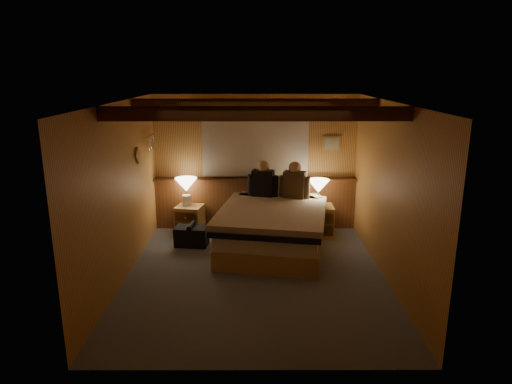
{
  "coord_description": "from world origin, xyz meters",
  "views": [
    {
      "loc": [
        0.0,
        -5.9,
        2.79
      ],
      "look_at": [
        0.01,
        0.4,
        1.11
      ],
      "focal_mm": 32.0,
      "sensor_mm": 36.0,
      "label": 1
    }
  ],
  "objects_px": {
    "duffel_bag": "(192,236)",
    "person_left": "(263,181)",
    "nightstand_right": "(318,221)",
    "lamp_left": "(186,186)",
    "person_right": "(295,183)",
    "nightstand_left": "(190,219)",
    "lamp_right": "(318,188)",
    "bed": "(273,228)"
  },
  "relations": [
    {
      "from": "lamp_left",
      "to": "person_left",
      "type": "relative_size",
      "value": 0.77
    },
    {
      "from": "nightstand_right",
      "to": "lamp_right",
      "type": "height_order",
      "value": "lamp_right"
    },
    {
      "from": "bed",
      "to": "person_right",
      "type": "relative_size",
      "value": 3.57
    },
    {
      "from": "duffel_bag",
      "to": "person_left",
      "type": "bearing_deg",
      "value": 30.56
    },
    {
      "from": "nightstand_left",
      "to": "lamp_right",
      "type": "relative_size",
      "value": 1.1
    },
    {
      "from": "nightstand_left",
      "to": "person_right",
      "type": "height_order",
      "value": "person_right"
    },
    {
      "from": "lamp_left",
      "to": "bed",
      "type": "bearing_deg",
      "value": -29.67
    },
    {
      "from": "bed",
      "to": "person_left",
      "type": "bearing_deg",
      "value": 111.94
    },
    {
      "from": "lamp_right",
      "to": "person_left",
      "type": "relative_size",
      "value": 0.73
    },
    {
      "from": "nightstand_right",
      "to": "lamp_left",
      "type": "distance_m",
      "value": 2.38
    },
    {
      "from": "nightstand_right",
      "to": "person_left",
      "type": "xyz_separation_m",
      "value": [
        -0.96,
        0.07,
        0.69
      ]
    },
    {
      "from": "lamp_left",
      "to": "lamp_right",
      "type": "xyz_separation_m",
      "value": [
        2.28,
        -0.23,
        0.03
      ]
    },
    {
      "from": "person_left",
      "to": "duffel_bag",
      "type": "bearing_deg",
      "value": -142.04
    },
    {
      "from": "duffel_bag",
      "to": "lamp_right",
      "type": "bearing_deg",
      "value": 17.93
    },
    {
      "from": "lamp_left",
      "to": "duffel_bag",
      "type": "bearing_deg",
      "value": -76.34
    },
    {
      "from": "lamp_left",
      "to": "duffel_bag",
      "type": "relative_size",
      "value": 0.89
    },
    {
      "from": "person_right",
      "to": "duffel_bag",
      "type": "relative_size",
      "value": 1.16
    },
    {
      "from": "nightstand_right",
      "to": "bed",
      "type": "bearing_deg",
      "value": -141.85
    },
    {
      "from": "lamp_right",
      "to": "duffel_bag",
      "type": "relative_size",
      "value": 0.85
    },
    {
      "from": "bed",
      "to": "lamp_right",
      "type": "relative_size",
      "value": 4.88
    },
    {
      "from": "lamp_left",
      "to": "duffel_bag",
      "type": "distance_m",
      "value": 0.95
    },
    {
      "from": "person_left",
      "to": "nightstand_right",
      "type": "bearing_deg",
      "value": 10.22
    },
    {
      "from": "nightstand_right",
      "to": "duffel_bag",
      "type": "bearing_deg",
      "value": -168.55
    },
    {
      "from": "bed",
      "to": "duffel_bag",
      "type": "relative_size",
      "value": 4.13
    },
    {
      "from": "nightstand_left",
      "to": "person_left",
      "type": "bearing_deg",
      "value": 7.26
    },
    {
      "from": "nightstand_left",
      "to": "person_left",
      "type": "distance_m",
      "value": 1.48
    },
    {
      "from": "person_left",
      "to": "duffel_bag",
      "type": "xyz_separation_m",
      "value": [
        -1.18,
        -0.52,
        -0.79
      ]
    },
    {
      "from": "bed",
      "to": "lamp_right",
      "type": "distance_m",
      "value": 1.12
    },
    {
      "from": "person_left",
      "to": "lamp_right",
      "type": "bearing_deg",
      "value": 7.98
    },
    {
      "from": "person_right",
      "to": "duffel_bag",
      "type": "bearing_deg",
      "value": -148.33
    },
    {
      "from": "person_right",
      "to": "lamp_left",
      "type": "bearing_deg",
      "value": -169.24
    },
    {
      "from": "person_left",
      "to": "bed",
      "type": "bearing_deg",
      "value": -63.97
    },
    {
      "from": "bed",
      "to": "person_left",
      "type": "height_order",
      "value": "person_left"
    },
    {
      "from": "lamp_left",
      "to": "duffel_bag",
      "type": "height_order",
      "value": "lamp_left"
    },
    {
      "from": "nightstand_right",
      "to": "duffel_bag",
      "type": "height_order",
      "value": "nightstand_right"
    },
    {
      "from": "nightstand_left",
      "to": "lamp_left",
      "type": "xyz_separation_m",
      "value": [
        -0.04,
        0.02,
        0.59
      ]
    },
    {
      "from": "duffel_bag",
      "to": "bed",
      "type": "bearing_deg",
      "value": -1.64
    },
    {
      "from": "bed",
      "to": "duffel_bag",
      "type": "distance_m",
      "value": 1.36
    },
    {
      "from": "bed",
      "to": "person_right",
      "type": "xyz_separation_m",
      "value": [
        0.38,
        0.61,
        0.59
      ]
    },
    {
      "from": "nightstand_left",
      "to": "person_left",
      "type": "xyz_separation_m",
      "value": [
        1.29,
        -0.11,
        0.71
      ]
    },
    {
      "from": "lamp_left",
      "to": "person_left",
      "type": "distance_m",
      "value": 1.35
    },
    {
      "from": "nightstand_left",
      "to": "lamp_right",
      "type": "bearing_deg",
      "value": 6.68
    }
  ]
}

